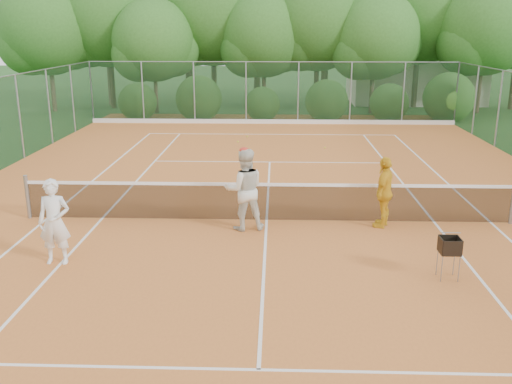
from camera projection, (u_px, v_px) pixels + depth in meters
ground at (267, 221)px, 14.08m from camera, size 120.00×120.00×0.00m
clay_court at (267, 221)px, 14.07m from camera, size 18.00×36.00×0.02m
club_building at (414, 78)px, 36.40m from camera, size 8.00×5.00×3.00m
tennis_net at (267, 201)px, 13.93m from camera, size 11.97×0.10×1.10m
player_white at (54, 222)px, 11.31m from camera, size 0.65×0.45×1.74m
player_center_grp at (244, 189)px, 13.24m from camera, size 1.07×0.91×1.97m
player_yellow at (384, 192)px, 13.45m from camera, size 0.80×1.08×1.70m
ball_hopper at (450, 246)px, 10.65m from camera, size 0.36×0.36×0.82m
stray_ball_a at (247, 137)px, 24.79m from camera, size 0.07×0.07×0.07m
stray_ball_b at (238, 142)px, 23.68m from camera, size 0.07×0.07×0.07m
stray_ball_c at (325, 148)px, 22.50m from camera, size 0.07×0.07×0.07m
court_markings at (267, 220)px, 14.07m from camera, size 11.03×23.83×0.01m
fence_back at (272, 93)px, 28.06m from camera, size 18.07×0.07×3.00m
tropical_treeline at (299, 18)px, 32.03m from camera, size 32.10×8.49×15.03m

